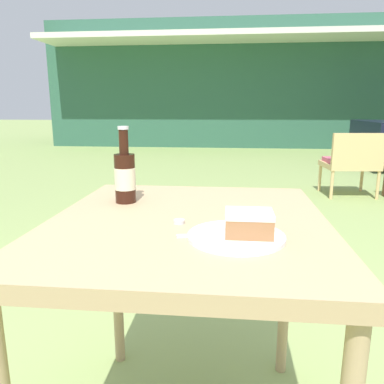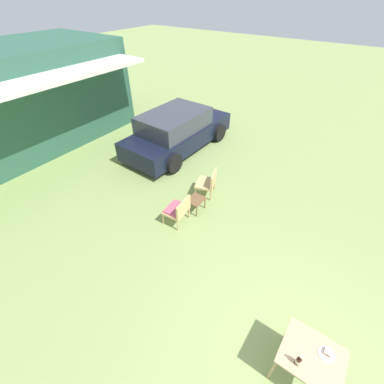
# 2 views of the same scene
# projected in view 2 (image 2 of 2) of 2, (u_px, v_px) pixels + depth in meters

# --- Properties ---
(ground_plane) EXTENTS (60.00, 60.00, 0.00)m
(ground_plane) POSITION_uv_depth(u_px,v_px,m) (299.00, 373.00, 3.98)
(ground_plane) COLOR #8CA35B
(parked_car) EXTENTS (4.30, 2.06, 1.38)m
(parked_car) POSITION_uv_depth(u_px,v_px,m) (177.00, 131.00, 8.97)
(parked_car) COLOR black
(parked_car) RESTS_ON ground_plane
(wicker_chair_cushioned) EXTENTS (0.61, 0.54, 0.75)m
(wicker_chair_cushioned) POSITION_uv_depth(u_px,v_px,m) (178.00, 209.00, 6.25)
(wicker_chair_cushioned) COLOR tan
(wicker_chair_cushioned) RESTS_ON ground_plane
(wicker_chair_plain) EXTENTS (0.70, 0.65, 0.75)m
(wicker_chair_plain) POSITION_uv_depth(u_px,v_px,m) (208.00, 182.00, 7.09)
(wicker_chair_plain) COLOR tan
(wicker_chair_plain) RESTS_ON ground_plane
(garden_side_table) EXTENTS (0.44, 0.38, 0.36)m
(garden_side_table) POSITION_uv_depth(u_px,v_px,m) (196.00, 201.00, 6.65)
(garden_side_table) COLOR brown
(garden_side_table) RESTS_ON ground_plane
(patio_table) EXTENTS (0.74, 0.83, 0.73)m
(patio_table) POSITION_uv_depth(u_px,v_px,m) (311.00, 358.00, 3.57)
(patio_table) COLOR tan
(patio_table) RESTS_ON ground_plane
(cake_on_plate) EXTENTS (0.22, 0.22, 0.07)m
(cake_on_plate) POSITION_uv_depth(u_px,v_px,m) (327.00, 353.00, 3.53)
(cake_on_plate) COLOR white
(cake_on_plate) RESTS_ON patio_table
(cola_bottle_near) EXTENTS (0.07, 0.07, 0.24)m
(cola_bottle_near) POSITION_uv_depth(u_px,v_px,m) (298.00, 361.00, 3.40)
(cola_bottle_near) COLOR black
(cola_bottle_near) RESTS_ON patio_table
(fork) EXTENTS (0.16, 0.05, 0.01)m
(fork) POSITION_uv_depth(u_px,v_px,m) (324.00, 358.00, 3.50)
(fork) COLOR silver
(fork) RESTS_ON patio_table
(loose_bottle_cap) EXTENTS (0.03, 0.03, 0.01)m
(loose_bottle_cap) POSITION_uv_depth(u_px,v_px,m) (316.00, 359.00, 3.48)
(loose_bottle_cap) COLOR silver
(loose_bottle_cap) RESTS_ON patio_table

